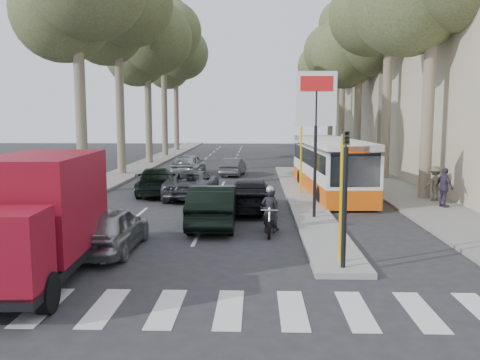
% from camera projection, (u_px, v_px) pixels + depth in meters
% --- Properties ---
extents(ground, '(120.00, 120.00, 0.00)m').
position_uv_depth(ground, '(219.00, 256.00, 14.46)').
color(ground, '#28282B').
rests_on(ground, ground).
extents(sidewalk_right, '(3.20, 70.00, 0.12)m').
position_uv_depth(sidewalk_right, '(355.00, 167.00, 38.96)').
color(sidewalk_right, gray).
rests_on(sidewalk_right, ground).
extents(median_left, '(2.40, 64.00, 0.12)m').
position_uv_depth(median_left, '(148.00, 163.00, 42.47)').
color(median_left, gray).
rests_on(median_left, ground).
extents(traffic_island, '(1.50, 26.00, 0.16)m').
position_uv_depth(traffic_island, '(300.00, 195.00, 25.25)').
color(traffic_island, gray).
rests_on(traffic_island, ground).
extents(building_far, '(11.00, 20.00, 16.00)m').
position_uv_depth(building_far, '(414.00, 72.00, 46.67)').
color(building_far, '#B7A88E').
rests_on(building_far, ground).
extents(billboard, '(1.50, 12.10, 5.60)m').
position_uv_depth(billboard, '(316.00, 123.00, 18.85)').
color(billboard, yellow).
rests_on(billboard, ground).
extents(traffic_light_island, '(0.16, 0.41, 3.60)m').
position_uv_depth(traffic_light_island, '(345.00, 176.00, 12.55)').
color(traffic_light_island, black).
rests_on(traffic_light_island, ground).
extents(tree_l_b, '(7.40, 7.20, 14.88)m').
position_uv_depth(tree_l_b, '(120.00, 7.00, 33.27)').
color(tree_l_b, '#6B604C').
rests_on(tree_l_b, ground).
extents(tree_l_c, '(7.40, 7.20, 13.71)m').
position_uv_depth(tree_l_c, '(149.00, 41.00, 41.33)').
color(tree_l_c, '#6B604C').
rests_on(tree_l_c, ground).
extents(tree_l_d, '(7.40, 7.20, 15.66)m').
position_uv_depth(tree_l_d, '(165.00, 35.00, 49.05)').
color(tree_l_d, '#6B604C').
rests_on(tree_l_d, ground).
extents(tree_l_e, '(7.40, 7.20, 14.49)m').
position_uv_depth(tree_l_e, '(177.00, 56.00, 57.11)').
color(tree_l_e, '#6B604C').
rests_on(tree_l_e, ground).
extents(tree_r_c, '(7.40, 7.20, 13.32)m').
position_uv_depth(tree_r_c, '(361.00, 41.00, 38.85)').
color(tree_r_c, '#6B604C').
rests_on(tree_r_c, ground).
extents(tree_r_d, '(7.40, 7.20, 14.88)m').
position_uv_depth(tree_r_d, '(345.00, 38.00, 46.60)').
color(tree_r_d, '#6B604C').
rests_on(tree_r_d, ground).
extents(tree_r_e, '(7.40, 7.20, 14.10)m').
position_uv_depth(tree_r_e, '(333.00, 56.00, 54.62)').
color(tree_r_e, '#6B604C').
rests_on(tree_r_e, ground).
extents(silver_hatchback, '(1.68, 4.04, 1.37)m').
position_uv_depth(silver_hatchback, '(110.00, 229.00, 14.86)').
color(silver_hatchback, '#9A9EA1').
rests_on(silver_hatchback, ground).
extents(dark_hatchback, '(1.65, 4.60, 1.51)m').
position_uv_depth(dark_hatchback, '(213.00, 206.00, 18.26)').
color(dark_hatchback, black).
rests_on(dark_hatchback, ground).
extents(queue_car_a, '(2.36, 4.96, 1.37)m').
position_uv_depth(queue_car_a, '(192.00, 184.00, 24.70)').
color(queue_car_a, '#45474C').
rests_on(queue_car_a, ground).
extents(queue_car_b, '(1.95, 4.70, 1.36)m').
position_uv_depth(queue_car_b, '(251.00, 195.00, 21.29)').
color(queue_car_b, black).
rests_on(queue_car_b, ground).
extents(queue_car_c, '(2.14, 4.42, 1.46)m').
position_uv_depth(queue_car_c, '(189.00, 164.00, 34.14)').
color(queue_car_c, '#A3A7AB').
rests_on(queue_car_c, ground).
extents(queue_car_d, '(1.71, 3.69, 1.17)m').
position_uv_depth(queue_car_d, '(233.00, 167.00, 33.95)').
color(queue_car_d, '#4D5055').
rests_on(queue_car_d, ground).
extents(queue_car_e, '(2.55, 4.97, 1.38)m').
position_uv_depth(queue_car_e, '(157.00, 181.00, 25.66)').
color(queue_car_e, black).
rests_on(queue_car_e, ground).
extents(red_truck, '(2.43, 5.76, 3.02)m').
position_uv_depth(red_truck, '(36.00, 216.00, 12.10)').
color(red_truck, black).
rests_on(red_truck, ground).
extents(city_bus, '(2.88, 10.85, 2.83)m').
position_uv_depth(city_bus, '(330.00, 165.00, 25.96)').
color(city_bus, '#ED5A0D').
rests_on(city_bus, ground).
extents(motorcycle, '(0.71, 1.94, 1.65)m').
position_uv_depth(motorcycle, '(270.00, 211.00, 17.25)').
color(motorcycle, black).
rests_on(motorcycle, ground).
extents(pedestrian_near, '(0.79, 1.09, 1.68)m').
position_uv_depth(pedestrian_near, '(444.00, 187.00, 21.46)').
color(pedestrian_near, '#3E344E').
rests_on(pedestrian_near, sidewalk_right).
extents(pedestrian_far, '(1.11, 0.70, 1.59)m').
position_uv_depth(pedestrian_far, '(435.00, 183.00, 23.14)').
color(pedestrian_far, brown).
rests_on(pedestrian_far, sidewalk_right).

